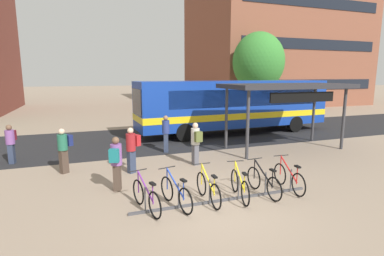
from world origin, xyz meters
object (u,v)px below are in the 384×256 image
object	(u,v)px
parked_bicycle_blue_1	(176,193)
commuter_olive_pack_3	(196,141)
transit_shelter	(287,88)
commuter_navy_pack_5	(64,147)
street_tree_0	(258,62)
commuter_teal_pack_2	(116,160)
parked_bicycle_yellow_2	(208,189)
commuter_maroon_pack_1	(11,141)
commuter_maroon_pack_0	(166,131)
city_bus	(234,104)
parked_bicycle_purple_0	(146,197)
parked_bicycle_yellow_3	(240,186)
commuter_red_pack_4	(132,147)
parked_bicycle_red_5	(289,178)
parked_bicycle_black_4	(264,182)

from	to	relation	value
parked_bicycle_blue_1	commuter_olive_pack_3	bearing A→B (deg)	-41.03
transit_shelter	commuter_navy_pack_5	world-z (taller)	transit_shelter
street_tree_0	commuter_teal_pack_2	bearing A→B (deg)	-133.74
parked_bicycle_yellow_2	commuter_maroon_pack_1	size ratio (longest dim) A/B	1.08
parked_bicycle_yellow_2	commuter_navy_pack_5	distance (m)	5.72
parked_bicycle_blue_1	commuter_maroon_pack_0	bearing A→B (deg)	-25.07
commuter_teal_pack_2	commuter_navy_pack_5	distance (m)	2.90
commuter_olive_pack_3	parked_bicycle_blue_1	bearing A→B (deg)	144.06
parked_bicycle_blue_1	street_tree_0	bearing A→B (deg)	-50.31
city_bus	parked_bicycle_purple_0	xyz separation A→B (m)	(-7.21, -8.91, -1.39)
parked_bicycle_yellow_3	commuter_navy_pack_5	distance (m)	6.47
parked_bicycle_blue_1	commuter_red_pack_4	distance (m)	3.45
parked_bicycle_purple_0	commuter_maroon_pack_1	bearing A→B (deg)	21.21
parked_bicycle_yellow_2	parked_bicycle_red_5	world-z (taller)	same
commuter_teal_pack_2	city_bus	bearing A→B (deg)	-27.65
commuter_teal_pack_2	street_tree_0	world-z (taller)	street_tree_0
transit_shelter	commuter_teal_pack_2	xyz separation A→B (m)	(-8.20, -2.74, -1.95)
parked_bicycle_yellow_3	commuter_maroon_pack_0	distance (m)	5.97
parked_bicycle_red_5	commuter_teal_pack_2	world-z (taller)	commuter_teal_pack_2
parked_bicycle_blue_1	commuter_red_pack_4	bearing A→B (deg)	-1.52
parked_bicycle_purple_0	commuter_olive_pack_3	distance (m)	4.36
parked_bicycle_purple_0	parked_bicycle_yellow_3	xyz separation A→B (m)	(2.70, -0.11, 0.00)
parked_bicycle_yellow_2	commuter_maroon_pack_1	xyz separation A→B (m)	(-6.00, 6.18, 0.53)
parked_bicycle_red_5	commuter_navy_pack_5	distance (m)	7.84
commuter_navy_pack_5	commuter_olive_pack_3	bearing A→B (deg)	133.71
commuter_olive_pack_3	commuter_navy_pack_5	size ratio (longest dim) A/B	1.03
parked_bicycle_red_5	street_tree_0	distance (m)	19.51
city_bus	commuter_maroon_pack_0	world-z (taller)	city_bus
city_bus	parked_bicycle_black_4	xyz separation A→B (m)	(-3.70, -9.01, -1.39)
city_bus	commuter_navy_pack_5	distance (m)	10.57
parked_bicycle_yellow_2	commuter_teal_pack_2	size ratio (longest dim) A/B	1.02
parked_bicycle_yellow_2	commuter_red_pack_4	distance (m)	3.74
parked_bicycle_yellow_2	commuter_olive_pack_3	bearing A→B (deg)	-14.97
parked_bicycle_red_5	commuter_navy_pack_5	bearing A→B (deg)	62.79
commuter_maroon_pack_0	commuter_olive_pack_3	world-z (taller)	commuter_maroon_pack_0
parked_bicycle_blue_1	parked_bicycle_black_4	world-z (taller)	same
commuter_olive_pack_3	parked_bicycle_yellow_3	bearing A→B (deg)	173.19
city_bus	parked_bicycle_black_4	world-z (taller)	city_bus
city_bus	parked_bicycle_purple_0	distance (m)	11.54
commuter_olive_pack_3	parked_bicycle_red_5	bearing A→B (deg)	-160.12
parked_bicycle_yellow_2	street_tree_0	distance (m)	20.89
transit_shelter	parked_bicycle_black_4	bearing A→B (deg)	-132.18
transit_shelter	commuter_maroon_pack_1	world-z (taller)	transit_shelter
transit_shelter	commuter_maroon_pack_0	distance (m)	6.02
city_bus	parked_bicycle_yellow_2	distance (m)	10.55
commuter_teal_pack_2	street_tree_0	size ratio (longest dim) A/B	0.23
parked_bicycle_yellow_3	parked_bicycle_purple_0	bearing A→B (deg)	99.26
commuter_olive_pack_3	commuter_navy_pack_5	world-z (taller)	commuter_olive_pack_3
parked_bicycle_black_4	commuter_olive_pack_3	bearing A→B (deg)	11.26
parked_bicycle_blue_1	parked_bicycle_red_5	bearing A→B (deg)	-102.93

